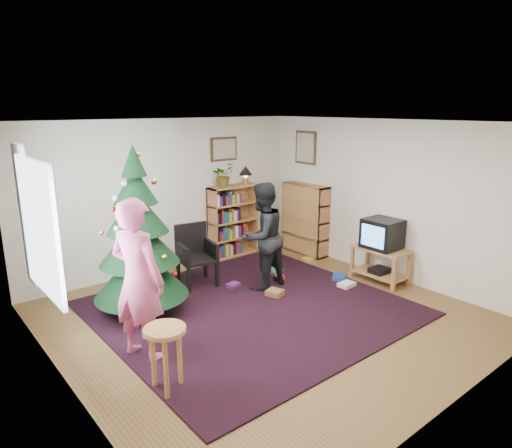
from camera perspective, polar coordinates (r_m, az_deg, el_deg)
floor at (r=6.14m, az=1.08°, el=-11.44°), size 5.00×5.00×0.00m
ceiling at (r=5.52m, az=1.21°, el=12.56°), size 5.00×5.00×0.00m
wall_back at (r=7.73m, az=-11.02°, el=3.54°), size 5.00×0.02×2.50m
wall_front at (r=4.22m, az=23.93°, el=-6.72°), size 5.00×0.02×2.50m
wall_left at (r=4.56m, az=-23.56°, el=-5.13°), size 0.02×5.00×2.50m
wall_right at (r=7.53m, az=15.77°, el=2.97°), size 0.02×5.00×2.50m
rug at (r=6.35m, az=-0.71°, el=-10.45°), size 3.80×3.60×0.02m
window_pane at (r=5.06m, az=-25.45°, el=-0.51°), size 0.04×1.20×1.40m
curtain at (r=5.74m, az=-26.83°, el=0.97°), size 0.06×0.35×1.60m
picture_back at (r=8.21m, az=-4.04°, el=9.34°), size 0.55×0.03×0.42m
picture_right at (r=8.52m, az=6.24°, el=9.48°), size 0.03×0.50×0.60m
christmas_tree at (r=6.12m, az=-14.42°, el=-2.64°), size 1.23×1.23×2.24m
bookshelf_back at (r=8.37m, az=-2.89°, el=0.52°), size 0.95×0.30×1.30m
bookshelf_right at (r=8.53m, az=6.15°, el=0.71°), size 0.30×0.95×1.30m
tv_stand at (r=7.44m, az=15.26°, el=-4.56°), size 0.47×0.84×0.55m
crt_tv at (r=7.31m, az=15.49°, el=-1.17°), size 0.49×0.52×0.46m
armchair at (r=7.08m, az=-7.83°, el=-3.56°), size 0.60×0.60×0.94m
stool at (r=4.55m, az=-11.27°, el=-14.30°), size 0.40×0.40×0.67m
person_standing at (r=5.03m, az=-14.55°, el=-6.80°), size 0.65×0.77×1.80m
person_by_chair at (r=6.77m, az=0.77°, el=-1.59°), size 0.86×0.71×1.62m
potted_plant at (r=8.09m, az=-4.11°, el=6.14°), size 0.46×0.42×0.43m
table_lamp at (r=8.38m, az=-1.31°, el=6.54°), size 0.25×0.25×0.33m
floor_clutter at (r=7.34m, az=4.78°, el=-6.68°), size 1.97×1.45×0.08m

